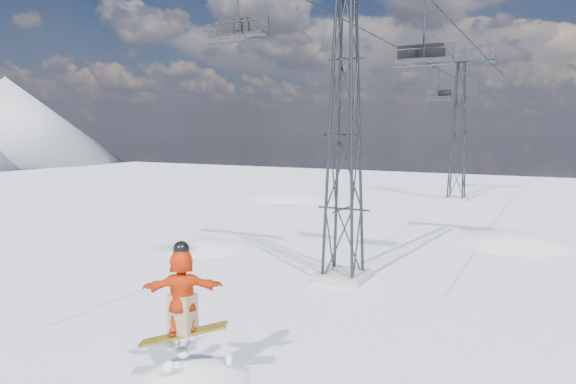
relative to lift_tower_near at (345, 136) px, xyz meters
The scene contains 8 objects.
ground 9.72m from the lift_tower_near, 95.71° to the right, with size 120.00×120.00×0.00m, color white.
snow_terrain 20.81m from the lift_tower_near, 112.81° to the left, with size 39.00×37.00×22.00m.
lift_tower_near is the anchor object (origin of this frame).
lift_tower_far 25.00m from the lift_tower_near, 90.00° to the left, with size 5.20×1.80×11.43m.
haul_cables 12.70m from the lift_tower_near, 90.00° to the left, with size 4.46×51.00×0.06m.
lift_chair_near 5.49m from the lift_tower_near, 120.85° to the right, with size 1.97×0.57×2.44m.
lift_chair_mid 4.73m from the lift_tower_near, 51.16° to the left, with size 2.22×0.64×2.76m.
lift_chair_far 27.88m from the lift_tower_near, 94.56° to the left, with size 2.12×0.61×2.63m.
Camera 1 is at (7.74, -9.88, 5.68)m, focal length 32.00 mm.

